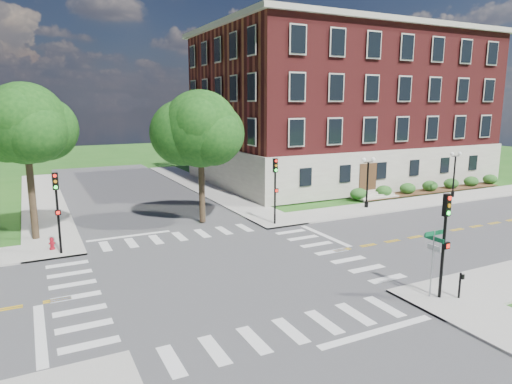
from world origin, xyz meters
name	(u,v)px	position (x,y,z in m)	size (l,w,h in m)	color
ground	(221,272)	(0.00, 0.00, 0.00)	(160.00, 160.00, 0.00)	#235718
road_ew	(221,271)	(0.00, 0.00, 0.01)	(90.00, 12.00, 0.01)	#3D3D3F
road_ns	(221,271)	(0.00, 0.00, 0.01)	(12.00, 90.00, 0.01)	#3D3D3F
sidewalk_ne	(307,194)	(15.38, 15.38, 0.06)	(34.00, 34.00, 0.12)	#9E9B93
crosswalk_east	(332,252)	(7.20, 0.00, 0.00)	(2.20, 10.20, 0.02)	silver
stop_bar_east	(325,236)	(8.80, 3.00, 0.00)	(0.40, 5.50, 0.00)	silver
main_building	(340,107)	(24.00, 21.99, 8.34)	(30.60, 22.40, 16.50)	#A59E91
shrub_row	(430,192)	(27.00, 10.80, 0.00)	(18.00, 2.00, 1.30)	#1D4818
tree_c	(25,124)	(-8.62, 10.67, 7.52)	(5.09, 5.09, 9.98)	#322519
tree_d	(200,129)	(2.58, 9.80, 6.96)	(5.54, 5.54, 9.63)	#322519
traffic_signal_se	(445,232)	(7.56, -7.76, 3.19)	(0.34, 0.38, 4.80)	black
traffic_signal_ne	(275,182)	(7.12, 6.88, 3.19)	(0.35, 0.39, 4.80)	black
traffic_signal_nw	(57,202)	(-7.36, 6.67, 3.19)	(0.34, 0.38, 4.80)	black
twin_lamp_west	(368,179)	(16.64, 8.07, 2.52)	(1.36, 0.36, 4.23)	black
twin_lamp_east	(454,172)	(26.78, 7.88, 2.52)	(1.36, 0.36, 4.23)	black
street_sign_pole	(433,251)	(7.25, -7.48, 2.31)	(1.10, 1.10, 3.10)	gray
push_button_post	(460,284)	(8.28, -8.22, 0.80)	(0.14, 0.21, 1.20)	black
fire_hydrant	(52,244)	(-7.79, 7.70, 0.46)	(0.35, 0.35, 0.75)	maroon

